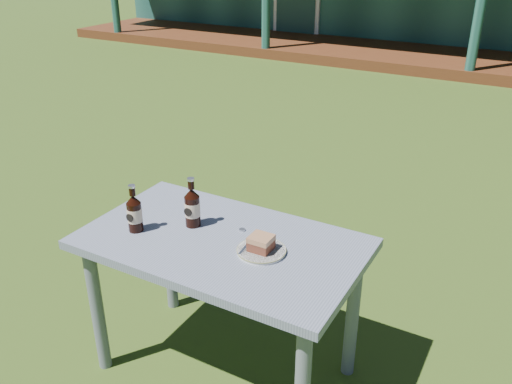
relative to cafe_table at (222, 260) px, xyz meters
The scene contains 8 objects.
ground 1.72m from the cafe_table, 90.00° to the left, with size 80.00×80.00×0.00m, color #334916.
cafe_table is the anchor object (origin of this frame).
plate 0.23m from the cafe_table, ahead, with size 0.20×0.20×0.01m.
cake_slice 0.24m from the cafe_table, ahead, with size 0.09×0.09×0.06m.
fork 0.18m from the cafe_table, ahead, with size 0.01×0.14×0.00m, color silver.
cola_bottle_near 0.27m from the cafe_table, 166.07° to the left, with size 0.07×0.07×0.23m.
cola_bottle_far 0.43m from the cafe_table, 162.55° to the right, with size 0.07×0.07×0.22m.
bottle_cap 0.16m from the cafe_table, 71.29° to the left, with size 0.03×0.03×0.01m, color silver.
Camera 1 is at (1.11, -3.26, 1.90)m, focal length 38.00 mm.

